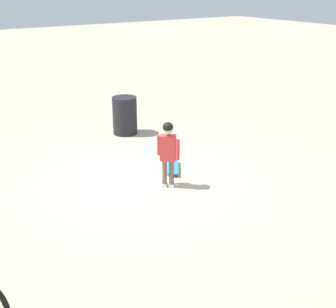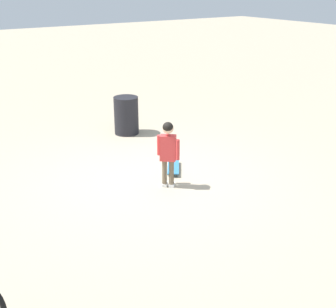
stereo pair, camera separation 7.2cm
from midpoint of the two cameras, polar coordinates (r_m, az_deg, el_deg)
ground_plane at (r=7.30m, az=-2.34°, el=-3.13°), size 50.00×50.00×0.00m
child_person at (r=6.76m, az=0.31°, el=0.84°), size 0.28×0.39×1.06m
skateboard at (r=7.59m, az=0.96°, el=-1.65°), size 0.54×0.64×0.07m
trash_bin at (r=9.36m, az=-5.13°, el=4.94°), size 0.51×0.51×0.78m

